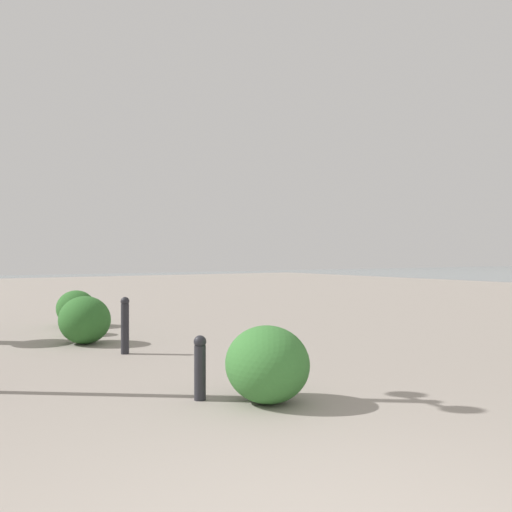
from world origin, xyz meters
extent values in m
cylinder|color=#232328|center=(3.17, -0.87, 0.28)|extent=(0.12, 0.12, 0.56)
sphere|color=#232328|center=(3.17, -0.87, 0.60)|extent=(0.13, 0.13, 0.13)
cylinder|color=#232328|center=(6.18, -1.16, 0.37)|extent=(0.12, 0.12, 0.75)
sphere|color=#232328|center=(6.18, -1.16, 0.79)|extent=(0.13, 0.13, 0.13)
ellipsoid|color=#2D6628|center=(9.87, -1.46, 0.37)|extent=(0.88, 0.79, 0.74)
ellipsoid|color=#387533|center=(2.70, -1.38, 0.39)|extent=(0.91, 0.82, 0.77)
ellipsoid|color=#2D6628|center=(7.47, -0.94, 0.40)|extent=(0.93, 0.84, 0.79)
ellipsoid|color=#477F38|center=(8.59, -1.17, 0.26)|extent=(0.61, 0.55, 0.52)
camera|label=1|loc=(-1.99, 1.81, 1.49)|focal=39.80mm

